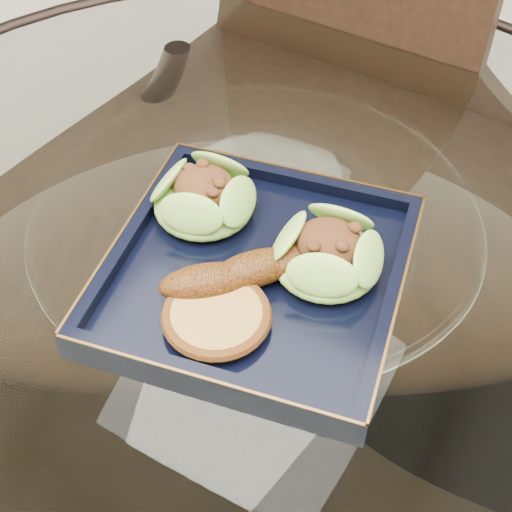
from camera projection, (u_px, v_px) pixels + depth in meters
The scene contains 7 objects.
dining_table at pixel (256, 347), 0.83m from camera, with size 1.13×1.13×0.77m.
dining_chair at pixel (298, 188), 1.09m from camera, with size 0.44×0.44×0.97m.
navy_plate at pixel (256, 277), 0.67m from camera, with size 0.27×0.27×0.02m, color black.
lettuce_wrap_left at pixel (204, 200), 0.71m from camera, with size 0.10×0.10×0.04m, color #548E29.
lettuce_wrap_right at pixel (327, 256), 0.65m from camera, with size 0.10×0.10×0.04m, color #559D2D.
roasted_plantain at pixel (255, 269), 0.65m from camera, with size 0.17×0.04×0.03m, color #622F0A.
crumb_patty at pixel (217, 317), 0.62m from camera, with size 0.08×0.08×0.02m, color #AF7D3A.
Camera 1 is at (0.23, -0.42, 1.29)m, focal length 50.00 mm.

